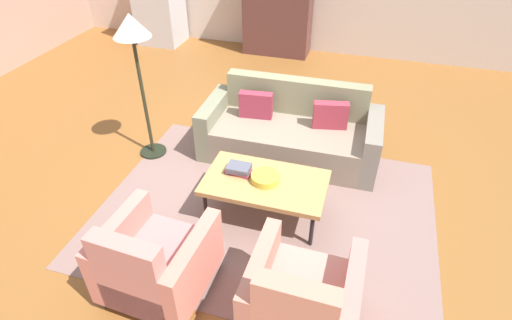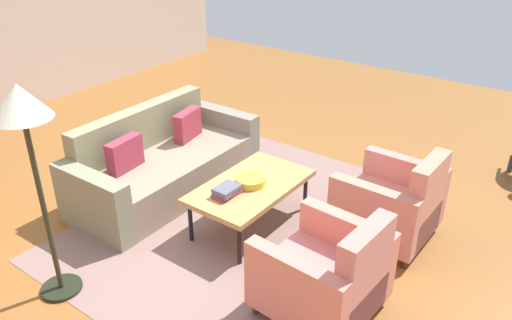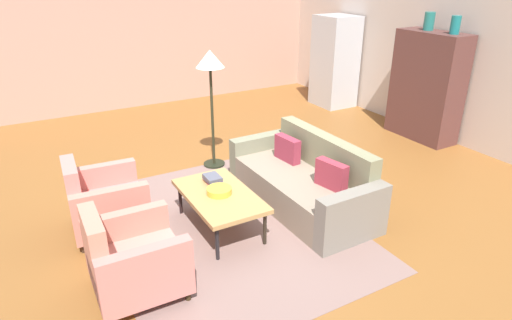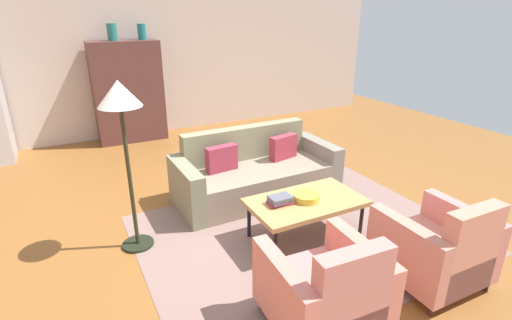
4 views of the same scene
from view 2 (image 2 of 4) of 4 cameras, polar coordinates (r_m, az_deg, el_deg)
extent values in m
plane|color=brown|center=(5.09, -9.21, -6.21)|extent=(11.83, 11.83, 0.00)
cube|color=#7E625A|center=(4.93, -1.06, -7.01)|extent=(3.40, 2.60, 0.01)
cube|color=gray|center=(5.43, -9.91, -1.41)|extent=(1.75, 0.93, 0.42)
cube|color=#7A7758|center=(5.58, -12.73, 1.62)|extent=(1.74, 0.21, 0.86)
cube|color=slate|center=(6.02, -3.59, 2.95)|extent=(0.19, 0.90, 0.62)
cube|color=#76765D|center=(4.86, -17.96, -4.72)|extent=(0.19, 0.90, 0.62)
cube|color=#962D3B|center=(5.62, -7.73, 3.96)|extent=(0.42, 0.20, 0.32)
cube|color=maroon|center=(5.07, -14.60, 0.63)|extent=(0.41, 0.16, 0.32)
cylinder|color=black|center=(4.62, -7.41, -6.98)|extent=(0.04, 0.04, 0.39)
cylinder|color=black|center=(5.31, 0.42, -1.87)|extent=(0.04, 0.04, 0.39)
cylinder|color=black|center=(4.31, -1.89, -9.51)|extent=(0.04, 0.04, 0.39)
cylinder|color=black|center=(5.04, 5.59, -3.69)|extent=(0.04, 0.04, 0.39)
cube|color=#AE834B|center=(4.68, -0.62, -3.00)|extent=(1.20, 0.70, 0.05)
cylinder|color=#3C2920|center=(3.95, -0.02, -16.32)|extent=(0.05, 0.05, 0.10)
cylinder|color=#3C2721|center=(4.37, 5.83, -11.53)|extent=(0.05, 0.05, 0.10)
cylinder|color=#3A2418|center=(4.13, 13.89, -15.04)|extent=(0.05, 0.05, 0.10)
cube|color=#C9726F|center=(3.88, 7.28, -13.61)|extent=(0.61, 0.83, 0.30)
cube|color=tan|center=(3.61, 11.99, -12.73)|extent=(0.57, 0.17, 0.78)
cube|color=#D2786A|center=(3.58, 4.31, -14.83)|extent=(0.17, 0.81, 0.56)
cube|color=#D17867|center=(4.03, 10.08, -9.68)|extent=(0.17, 0.81, 0.56)
cylinder|color=#3A1B23|center=(4.74, 8.76, -8.25)|extent=(0.05, 0.05, 0.10)
cylinder|color=#302212|center=(5.25, 12.44, -4.75)|extent=(0.05, 0.05, 0.10)
cylinder|color=#3B2019|center=(4.53, 16.38, -11.05)|extent=(0.05, 0.05, 0.10)
cylinder|color=black|center=(5.07, 19.36, -7.06)|extent=(0.05, 0.05, 0.10)
cube|color=tan|center=(4.77, 14.52, -5.69)|extent=(0.57, 0.81, 0.30)
cube|color=tan|center=(4.56, 18.62, -4.41)|extent=(0.56, 0.15, 0.78)
cube|color=tan|center=(4.44, 12.89, -6.21)|extent=(0.13, 0.80, 0.56)
cube|color=#C6756B|center=(4.99, 16.30, -2.70)|extent=(0.13, 0.80, 0.56)
cylinder|color=gold|center=(4.65, -0.62, -2.36)|extent=(0.28, 0.28, 0.07)
cube|color=#933239|center=(4.49, -3.31, -3.87)|extent=(0.28, 0.18, 0.03)
cube|color=#534B6B|center=(4.48, -3.32, -3.55)|extent=(0.23, 0.16, 0.03)
cube|color=#525361|center=(4.46, -3.33, -3.21)|extent=(0.23, 0.17, 0.03)
cylinder|color=black|center=(4.44, -21.09, -13.33)|extent=(0.32, 0.32, 0.03)
cylinder|color=#292919|center=(4.03, -22.82, -5.20)|extent=(0.04, 0.04, 1.45)
cone|color=silver|center=(3.68, -25.15, 6.03)|extent=(0.40, 0.40, 0.24)
cylinder|color=#363934|center=(6.47, 26.85, -0.39)|extent=(0.06, 0.06, 0.20)
camera|label=1|loc=(4.06, 48.10, 21.81)|focal=28.52mm
camera|label=3|loc=(7.25, 34.19, 23.05)|focal=31.04mm
camera|label=4|loc=(1.30, 55.90, -6.54)|focal=27.12mm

